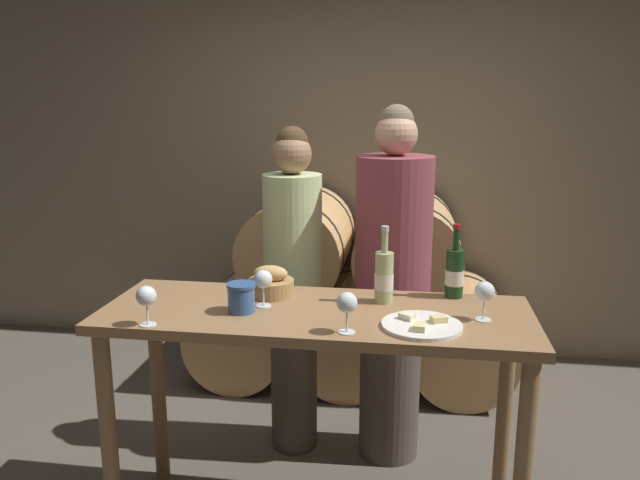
# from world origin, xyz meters

# --- Properties ---
(stone_wall_back) EXTENTS (10.00, 0.12, 3.20)m
(stone_wall_back) POSITION_xyz_m (0.00, 2.04, 1.60)
(stone_wall_back) COLOR gray
(stone_wall_back) RESTS_ON ground_plane
(barrel_stack) EXTENTS (1.98, 0.87, 1.18)m
(barrel_stack) POSITION_xyz_m (0.00, 1.49, 0.53)
(barrel_stack) COLOR tan
(barrel_stack) RESTS_ON ground_plane
(tasting_table) EXTENTS (1.66, 0.59, 0.95)m
(tasting_table) POSITION_xyz_m (0.00, 0.00, 0.80)
(tasting_table) COLOR olive
(tasting_table) RESTS_ON ground_plane
(person_left) EXTENTS (0.28, 0.28, 1.63)m
(person_left) POSITION_xyz_m (-0.21, 0.62, 0.85)
(person_left) COLOR #4C4238
(person_left) RESTS_ON ground_plane
(person_right) EXTENTS (0.36, 0.36, 1.73)m
(person_right) POSITION_xyz_m (0.27, 0.62, 0.87)
(person_right) COLOR #4C4238
(person_right) RESTS_ON ground_plane
(wine_bottle_red) EXTENTS (0.08, 0.08, 0.30)m
(wine_bottle_red) POSITION_xyz_m (0.54, 0.25, 1.06)
(wine_bottle_red) COLOR #193819
(wine_bottle_red) RESTS_ON tasting_table
(wine_bottle_white) EXTENTS (0.08, 0.08, 0.31)m
(wine_bottle_white) POSITION_xyz_m (0.25, 0.14, 1.06)
(wine_bottle_white) COLOR #ADBC7F
(wine_bottle_white) RESTS_ON tasting_table
(blue_crock) EXTENTS (0.11, 0.11, 0.11)m
(blue_crock) POSITION_xyz_m (-0.28, -0.06, 1.02)
(blue_crock) COLOR #335693
(blue_crock) RESTS_ON tasting_table
(bread_basket) EXTENTS (0.19, 0.19, 0.13)m
(bread_basket) POSITION_xyz_m (-0.21, 0.16, 1.00)
(bread_basket) COLOR #A87F4C
(bread_basket) RESTS_ON tasting_table
(cheese_plate) EXTENTS (0.29, 0.29, 0.04)m
(cheese_plate) POSITION_xyz_m (0.40, -0.13, 0.96)
(cheese_plate) COLOR white
(cheese_plate) RESTS_ON tasting_table
(wine_glass_far_left) EXTENTS (0.07, 0.07, 0.15)m
(wine_glass_far_left) POSITION_xyz_m (-0.57, -0.25, 1.06)
(wine_glass_far_left) COLOR white
(wine_glass_far_left) RESTS_ON tasting_table
(wine_glass_left) EXTENTS (0.07, 0.07, 0.15)m
(wine_glass_left) POSITION_xyz_m (-0.21, 0.01, 1.06)
(wine_glass_left) COLOR white
(wine_glass_left) RESTS_ON tasting_table
(wine_glass_center) EXTENTS (0.07, 0.07, 0.15)m
(wine_glass_center) POSITION_xyz_m (0.14, -0.22, 1.06)
(wine_glass_center) COLOR white
(wine_glass_center) RESTS_ON tasting_table
(wine_glass_right) EXTENTS (0.07, 0.07, 0.15)m
(wine_glass_right) POSITION_xyz_m (0.63, -0.02, 1.06)
(wine_glass_right) COLOR white
(wine_glass_right) RESTS_ON tasting_table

